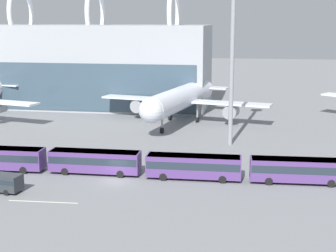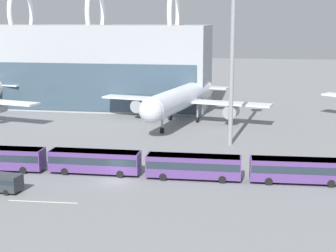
{
  "view_description": "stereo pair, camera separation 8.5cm",
  "coord_description": "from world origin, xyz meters",
  "px_view_note": "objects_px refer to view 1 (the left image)",
  "views": [
    {
      "loc": [
        17.66,
        -62.04,
        20.64
      ],
      "look_at": [
        3.94,
        16.98,
        4.0
      ],
      "focal_mm": 55.0,
      "sensor_mm": 36.0,
      "label": 1
    },
    {
      "loc": [
        17.74,
        -62.02,
        20.64
      ],
      "look_at": [
        3.94,
        16.98,
        4.0
      ],
      "focal_mm": 55.0,
      "sensor_mm": 36.0,
      "label": 2
    }
  ],
  "objects_px": {
    "shuttle_bus_0": "(0,157)",
    "shuttle_bus_3": "(299,169)",
    "floodlight_mast": "(233,35)",
    "shuttle_bus_2": "(194,165)",
    "shuttle_bus_1": "(95,160)",
    "airliner_at_gate_far": "(183,97)"
  },
  "relations": [
    {
      "from": "shuttle_bus_0",
      "to": "shuttle_bus_1",
      "type": "xyz_separation_m",
      "value": [
        13.53,
        0.6,
        0.0
      ]
    },
    {
      "from": "shuttle_bus_2",
      "to": "shuttle_bus_1",
      "type": "bearing_deg",
      "value": 177.88
    },
    {
      "from": "shuttle_bus_3",
      "to": "shuttle_bus_1",
      "type": "bearing_deg",
      "value": 177.98
    },
    {
      "from": "shuttle_bus_0",
      "to": "shuttle_bus_3",
      "type": "relative_size",
      "value": 1.0
    },
    {
      "from": "shuttle_bus_0",
      "to": "floodlight_mast",
      "type": "relative_size",
      "value": 0.39
    },
    {
      "from": "airliner_at_gate_far",
      "to": "floodlight_mast",
      "type": "bearing_deg",
      "value": 41.7
    },
    {
      "from": "airliner_at_gate_far",
      "to": "shuttle_bus_3",
      "type": "height_order",
      "value": "airliner_at_gate_far"
    },
    {
      "from": "shuttle_bus_1",
      "to": "shuttle_bus_2",
      "type": "distance_m",
      "value": 13.53
    },
    {
      "from": "airliner_at_gate_far",
      "to": "shuttle_bus_3",
      "type": "xyz_separation_m",
      "value": [
        20.52,
        -37.31,
        -3.21
      ]
    },
    {
      "from": "shuttle_bus_1",
      "to": "shuttle_bus_3",
      "type": "xyz_separation_m",
      "value": [
        27.07,
        0.5,
        0.0
      ]
    },
    {
      "from": "floodlight_mast",
      "to": "shuttle_bus_2",
      "type": "bearing_deg",
      "value": -100.58
    },
    {
      "from": "shuttle_bus_0",
      "to": "airliner_at_gate_far",
      "type": "bearing_deg",
      "value": 60.34
    },
    {
      "from": "shuttle_bus_1",
      "to": "floodlight_mast",
      "type": "distance_m",
      "value": 30.93
    },
    {
      "from": "shuttle_bus_0",
      "to": "shuttle_bus_3",
      "type": "height_order",
      "value": "same"
    },
    {
      "from": "shuttle_bus_2",
      "to": "shuttle_bus_3",
      "type": "height_order",
      "value": "same"
    },
    {
      "from": "airliner_at_gate_far",
      "to": "shuttle_bus_2",
      "type": "xyz_separation_m",
      "value": [
        6.98,
        -37.9,
        -3.21
      ]
    },
    {
      "from": "shuttle_bus_0",
      "to": "shuttle_bus_2",
      "type": "height_order",
      "value": "same"
    },
    {
      "from": "shuttle_bus_1",
      "to": "shuttle_bus_3",
      "type": "relative_size",
      "value": 0.99
    },
    {
      "from": "shuttle_bus_0",
      "to": "floodlight_mast",
      "type": "bearing_deg",
      "value": 31.45
    },
    {
      "from": "shuttle_bus_3",
      "to": "floodlight_mast",
      "type": "relative_size",
      "value": 0.39
    },
    {
      "from": "shuttle_bus_0",
      "to": "shuttle_bus_1",
      "type": "bearing_deg",
      "value": 0.49
    },
    {
      "from": "airliner_at_gate_far",
      "to": "shuttle_bus_2",
      "type": "bearing_deg",
      "value": 21.48
    }
  ]
}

